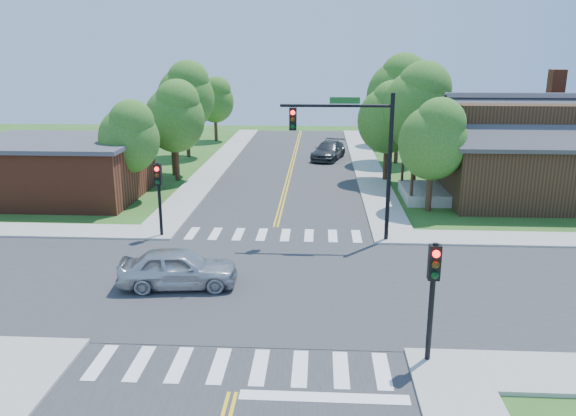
# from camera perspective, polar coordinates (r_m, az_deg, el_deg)

# --- Properties ---
(ground) EXTENTS (100.00, 100.00, 0.00)m
(ground) POSITION_cam_1_polar(r_m,az_deg,el_deg) (22.79, -2.76, -7.74)
(ground) COLOR #29531A
(ground) RESTS_ON ground
(road_ns) EXTENTS (10.00, 90.00, 0.04)m
(road_ns) POSITION_cam_1_polar(r_m,az_deg,el_deg) (22.79, -2.76, -7.69)
(road_ns) COLOR #2D2D30
(road_ns) RESTS_ON ground
(road_ew) EXTENTS (90.00, 10.00, 0.04)m
(road_ew) POSITION_cam_1_polar(r_m,az_deg,el_deg) (22.78, -2.76, -7.68)
(road_ew) COLOR #2D2D30
(road_ew) RESTS_ON ground
(intersection_patch) EXTENTS (10.20, 10.20, 0.06)m
(intersection_patch) POSITION_cam_1_polar(r_m,az_deg,el_deg) (22.79, -2.76, -7.74)
(intersection_patch) COLOR #2D2D30
(intersection_patch) RESTS_ON ground
(sidewalk_ne) EXTENTS (40.00, 40.00, 0.14)m
(sidewalk_ne) POSITION_cam_1_polar(r_m,az_deg,el_deg) (40.06, 22.94, 1.43)
(sidewalk_ne) COLOR #9E9B93
(sidewalk_ne) RESTS_ON ground
(sidewalk_nw) EXTENTS (40.00, 40.00, 0.14)m
(sidewalk_nw) POSITION_cam_1_polar(r_m,az_deg,el_deg) (41.82, -22.47, 2.04)
(sidewalk_nw) COLOR #9E9B93
(sidewalk_nw) RESTS_ON ground
(crosswalk_north) EXTENTS (8.85, 2.00, 0.01)m
(crosswalk_north) POSITION_cam_1_polar(r_m,az_deg,el_deg) (28.55, -1.47, -2.73)
(crosswalk_north) COLOR white
(crosswalk_north) RESTS_ON ground
(crosswalk_south) EXTENTS (8.85, 2.00, 0.01)m
(crosswalk_south) POSITION_cam_1_polar(r_m,az_deg,el_deg) (17.30, -4.97, -15.73)
(crosswalk_south) COLOR white
(crosswalk_south) RESTS_ON ground
(centerline) EXTENTS (0.30, 90.00, 0.01)m
(centerline) POSITION_cam_1_polar(r_m,az_deg,el_deg) (22.78, -2.76, -7.63)
(centerline) COLOR yellow
(centerline) RESTS_ON ground
(stop_bar) EXTENTS (4.60, 0.45, 0.09)m
(stop_bar) POSITION_cam_1_polar(r_m,az_deg,el_deg) (16.00, 3.68, -18.77)
(stop_bar) COLOR white
(stop_bar) RESTS_ON ground
(signal_mast_ne) EXTENTS (5.30, 0.42, 7.20)m
(signal_mast_ne) POSITION_cam_1_polar(r_m,az_deg,el_deg) (26.77, 6.78, 6.53)
(signal_mast_ne) COLOR black
(signal_mast_ne) RESTS_ON ground
(signal_pole_se) EXTENTS (0.34, 0.42, 3.80)m
(signal_pole_se) POSITION_cam_1_polar(r_m,az_deg,el_deg) (16.79, 14.53, -7.19)
(signal_pole_se) COLOR black
(signal_pole_se) RESTS_ON ground
(signal_pole_nw) EXTENTS (0.34, 0.42, 3.80)m
(signal_pole_nw) POSITION_cam_1_polar(r_m,az_deg,el_deg) (28.26, -13.01, 2.19)
(signal_pole_nw) COLOR black
(signal_pole_nw) RESTS_ON ground
(house_ne) EXTENTS (13.05, 8.80, 7.11)m
(house_ne) POSITION_cam_1_polar(r_m,az_deg,el_deg) (37.75, 23.22, 5.67)
(house_ne) COLOR black
(house_ne) RESTS_ON ground
(building_nw) EXTENTS (10.40, 8.40, 3.73)m
(building_nw) POSITION_cam_1_polar(r_m,az_deg,el_deg) (38.46, -22.21, 3.74)
(building_nw) COLOR brown
(building_nw) RESTS_ON ground
(tree_e_a) EXTENTS (3.89, 3.70, 6.61)m
(tree_e_a) POSITION_cam_1_polar(r_m,az_deg,el_deg) (33.06, 14.66, 6.94)
(tree_e_a) COLOR #382314
(tree_e_a) RESTS_ON ground
(tree_e_b) EXTENTS (4.99, 4.74, 8.49)m
(tree_e_b) POSITION_cam_1_polar(r_m,az_deg,el_deg) (39.52, 13.18, 10.18)
(tree_e_b) COLOR #382314
(tree_e_b) RESTS_ON ground
(tree_e_c) EXTENTS (5.29, 5.02, 8.99)m
(tree_e_c) POSITION_cam_1_polar(r_m,az_deg,el_deg) (47.30, 11.34, 11.51)
(tree_e_c) COLOR #382314
(tree_e_c) RESTS_ON ground
(tree_e_d) EXTENTS (4.34, 4.12, 7.37)m
(tree_e_d) POSITION_cam_1_polar(r_m,az_deg,el_deg) (56.51, 10.61, 11.09)
(tree_e_d) COLOR #382314
(tree_e_d) RESTS_ON ground
(tree_w_a) EXTENTS (3.70, 3.52, 6.29)m
(tree_w_a) POSITION_cam_1_polar(r_m,az_deg,el_deg) (35.79, -15.78, 7.15)
(tree_w_a) COLOR #382314
(tree_w_a) RESTS_ON ground
(tree_w_b) EXTENTS (3.98, 3.78, 6.77)m
(tree_w_b) POSITION_cam_1_polar(r_m,az_deg,el_deg) (42.70, -11.66, 9.11)
(tree_w_b) COLOR #382314
(tree_w_b) RESTS_ON ground
(tree_w_c) EXTENTS (4.93, 4.69, 8.39)m
(tree_w_c) POSITION_cam_1_polar(r_m,az_deg,el_deg) (50.19, -10.27, 11.33)
(tree_w_c) COLOR #382314
(tree_w_c) RESTS_ON ground
(tree_w_d) EXTENTS (3.90, 3.71, 6.63)m
(tree_w_d) POSITION_cam_1_polar(r_m,az_deg,el_deg) (59.25, -7.37, 10.95)
(tree_w_d) COLOR #382314
(tree_w_d) RESTS_ON ground
(tree_house) EXTENTS (4.22, 4.00, 7.17)m
(tree_house) POSITION_cam_1_polar(r_m,az_deg,el_deg) (40.37, 10.22, 9.20)
(tree_house) COLOR #382314
(tree_house) RESTS_ON ground
(tree_bldg) EXTENTS (4.25, 4.04, 7.23)m
(tree_bldg) POSITION_cam_1_polar(r_m,az_deg,el_deg) (40.83, -11.37, 9.27)
(tree_bldg) COLOR #382314
(tree_bldg) RESTS_ON ground
(car_silver) EXTENTS (2.81, 5.01, 1.58)m
(car_silver) POSITION_cam_1_polar(r_m,az_deg,el_deg) (22.59, -11.09, -6.08)
(car_silver) COLOR #B4B8BB
(car_silver) RESTS_ON ground
(car_dgrey) EXTENTS (4.74, 6.28, 1.51)m
(car_dgrey) POSITION_cam_1_polar(r_m,az_deg,el_deg) (48.76, 4.13, 5.80)
(car_dgrey) COLOR #313336
(car_dgrey) RESTS_ON ground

